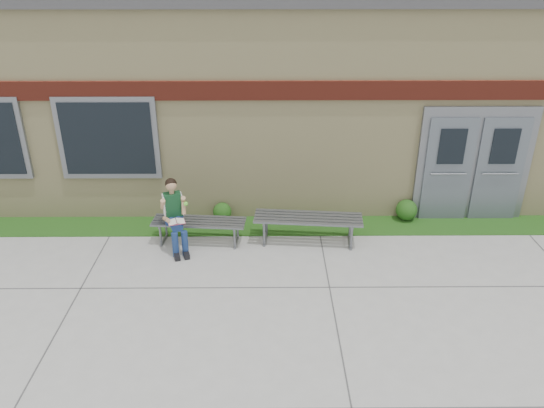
{
  "coord_description": "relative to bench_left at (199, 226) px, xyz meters",
  "views": [
    {
      "loc": [
        0.02,
        -6.6,
        4.9
      ],
      "look_at": [
        0.08,
        1.7,
        0.92
      ],
      "focal_mm": 35.0,
      "sensor_mm": 36.0,
      "label": 1
    }
  ],
  "objects": [
    {
      "name": "shrub_east",
      "position": [
        4.03,
        0.85,
        -0.11
      ],
      "size": [
        0.42,
        0.42,
        0.42
      ],
      "primitive_type": "sphere",
      "color": "#164713",
      "rests_on": "grass_strip"
    },
    {
      "name": "shrub_mid",
      "position": [
        0.35,
        0.85,
        -0.14
      ],
      "size": [
        0.37,
        0.37,
        0.37
      ],
      "primitive_type": "sphere",
      "color": "#164713",
      "rests_on": "grass_strip"
    },
    {
      "name": "bench_right",
      "position": [
        2.0,
        0.0,
        0.05
      ],
      "size": [
        2.01,
        0.73,
        0.51
      ],
      "rotation": [
        0.0,
        0.0,
        -0.09
      ],
      "color": "slate",
      "rests_on": "ground"
    },
    {
      "name": "grass_strip",
      "position": [
        1.25,
        0.6,
        -0.33
      ],
      "size": [
        16.0,
        0.8,
        0.02
      ],
      "primitive_type": "cube",
      "color": "#164713",
      "rests_on": "ground"
    },
    {
      "name": "girl",
      "position": [
        -0.39,
        -0.19,
        0.34
      ],
      "size": [
        0.56,
        0.82,
        1.3
      ],
      "rotation": [
        0.0,
        0.0,
        0.3
      ],
      "color": "navy",
      "rests_on": "ground"
    },
    {
      "name": "bench_left",
      "position": [
        0.0,
        0.0,
        0.0
      ],
      "size": [
        1.73,
        0.61,
        0.44
      ],
      "rotation": [
        0.0,
        0.0,
        -0.08
      ],
      "color": "slate",
      "rests_on": "ground"
    },
    {
      "name": "school_building",
      "position": [
        1.25,
        3.99,
        1.76
      ],
      "size": [
        16.2,
        6.22,
        4.2
      ],
      "color": "beige",
      "rests_on": "ground"
    },
    {
      "name": "ground",
      "position": [
        1.25,
        -2.0,
        -0.34
      ],
      "size": [
        80.0,
        80.0,
        0.0
      ],
      "primitive_type": "plane",
      "color": "#9E9E99",
      "rests_on": "ground"
    }
  ]
}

